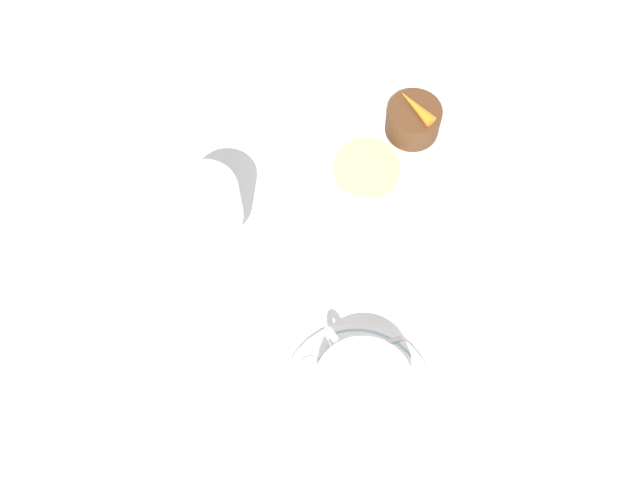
% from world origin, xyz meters
% --- Properties ---
extents(ground_plane, '(3.00, 3.00, 0.00)m').
position_xyz_m(ground_plane, '(0.00, 0.00, 0.00)').
color(ground_plane, white).
extents(dinner_plate, '(0.28, 0.28, 0.01)m').
position_xyz_m(dinner_plate, '(0.01, -0.06, 0.01)').
color(dinner_plate, white).
rests_on(dinner_plate, ground_plane).
extents(saucer, '(0.16, 0.16, 0.01)m').
position_xyz_m(saucer, '(-0.24, 0.13, 0.01)').
color(saucer, white).
rests_on(saucer, ground_plane).
extents(coffee_cup, '(0.13, 0.10, 0.05)m').
position_xyz_m(coffee_cup, '(-0.24, 0.13, 0.04)').
color(coffee_cup, white).
rests_on(coffee_cup, saucer).
extents(spoon, '(0.04, 0.11, 0.00)m').
position_xyz_m(spoon, '(-0.19, 0.13, 0.01)').
color(spoon, silver).
rests_on(spoon, saucer).
extents(wine_glass, '(0.08, 0.08, 0.11)m').
position_xyz_m(wine_glass, '(0.01, 0.18, 0.07)').
color(wine_glass, silver).
rests_on(wine_glass, ground_plane).
extents(fork, '(0.02, 0.17, 0.01)m').
position_xyz_m(fork, '(-0.19, -0.02, 0.00)').
color(fork, silver).
rests_on(fork, ground_plane).
extents(dessert_cake, '(0.07, 0.07, 0.04)m').
position_xyz_m(dessert_cake, '(0.01, -0.09, 0.03)').
color(dessert_cake, '#4C2D19').
rests_on(dessert_cake, dinner_plate).
extents(carrot_garnish, '(0.06, 0.02, 0.01)m').
position_xyz_m(carrot_garnish, '(0.01, -0.09, 0.06)').
color(carrot_garnish, orange).
rests_on(carrot_garnish, dessert_cake).
extents(pineapple_slice, '(0.08, 0.08, 0.01)m').
position_xyz_m(pineapple_slice, '(-0.01, -0.01, 0.02)').
color(pineapple_slice, '#EFE075').
rests_on(pineapple_slice, dinner_plate).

